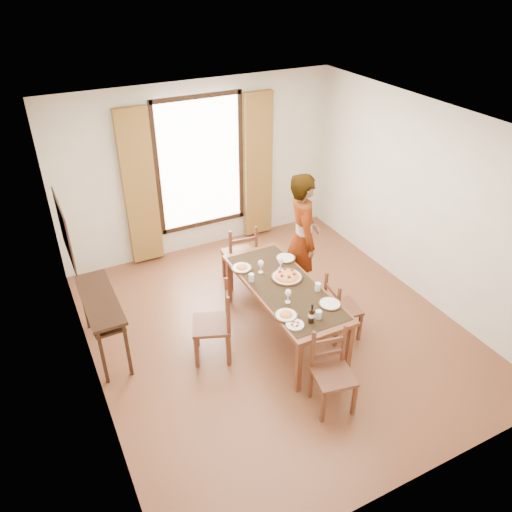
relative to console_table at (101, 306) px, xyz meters
name	(u,v)px	position (x,y,z in m)	size (l,w,h in m)	color
ground	(275,329)	(2.03, -0.60, -0.68)	(5.00, 5.00, 0.00)	#502D19
room_shell	(272,222)	(2.03, -0.47, 0.86)	(4.60, 5.10, 2.74)	silver
console_table	(101,306)	(0.00, 0.00, 0.00)	(0.38, 1.20, 0.80)	black
dining_table	(284,290)	(2.09, -0.71, 0.00)	(0.80, 1.99, 0.76)	brown
chair_west	(214,325)	(1.16, -0.69, -0.22)	(0.58, 0.58, 1.00)	#562B1C
chair_north	(240,256)	(2.10, 0.59, -0.22)	(0.49, 0.49, 0.99)	#562B1C
chair_south	(332,374)	(1.97, -1.96, -0.25)	(0.48, 0.48, 0.93)	#562B1C
chair_east	(341,309)	(2.71, -1.06, -0.27)	(0.44, 0.44, 0.89)	#562B1C
man	(303,238)	(2.73, -0.07, 0.25)	(0.64, 0.79, 1.87)	gray
plate_sw	(286,314)	(1.81, -1.23, 0.10)	(0.27, 0.27, 0.05)	silver
plate_se	(330,303)	(2.37, -1.28, 0.10)	(0.27, 0.27, 0.05)	silver
plate_nw	(242,267)	(1.79, -0.13, 0.10)	(0.27, 0.27, 0.05)	silver
plate_ne	(286,257)	(2.41, -0.18, 0.10)	(0.27, 0.27, 0.05)	silver
pasta_platter	(287,275)	(2.20, -0.58, 0.12)	(0.40, 0.40, 0.10)	red
caprese_plate	(295,324)	(1.82, -1.42, 0.09)	(0.20, 0.20, 0.04)	silver
wine_glass_a	(288,296)	(1.96, -1.02, 0.16)	(0.08, 0.08, 0.18)	white
wine_glass_b	(280,263)	(2.22, -0.37, 0.16)	(0.08, 0.08, 0.18)	white
wine_glass_c	(261,266)	(1.96, -0.32, 0.16)	(0.08, 0.08, 0.18)	white
tumbler_a	(318,287)	(2.40, -0.97, 0.12)	(0.07, 0.07, 0.10)	silver
tumbler_b	(251,277)	(1.77, -0.43, 0.12)	(0.07, 0.07, 0.10)	silver
tumbler_c	(319,315)	(2.11, -1.43, 0.12)	(0.07, 0.07, 0.10)	silver
wine_bottle	(312,313)	(2.00, -1.45, 0.20)	(0.07, 0.07, 0.25)	black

